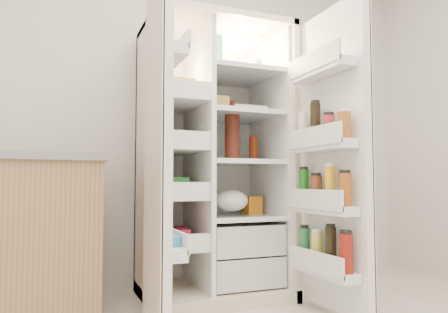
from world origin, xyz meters
name	(u,v)px	position (x,y,z in m)	size (l,w,h in m)	color
wall_back	(176,102)	(0.00, 2.00, 1.35)	(4.00, 0.02, 2.70)	beige
refrigerator	(213,183)	(0.17, 1.65, 0.74)	(0.92, 0.70, 1.80)	beige
freezer_door	(158,154)	(-0.34, 1.05, 0.89)	(0.15, 0.40, 1.72)	white
fridge_door	(332,162)	(0.64, 0.96, 0.87)	(0.17, 0.58, 1.72)	white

